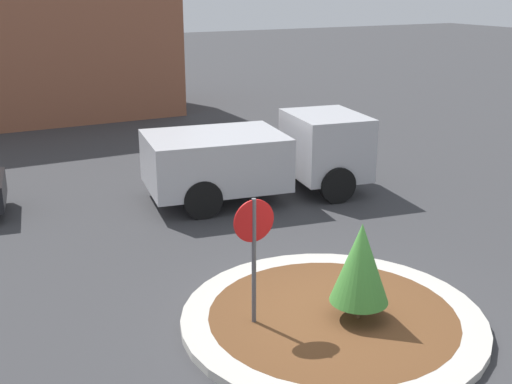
% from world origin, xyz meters
% --- Properties ---
extents(ground_plane, '(120.00, 120.00, 0.00)m').
position_xyz_m(ground_plane, '(0.00, 0.00, 0.00)').
color(ground_plane, '#38383A').
extents(traffic_island, '(4.81, 4.81, 0.14)m').
position_xyz_m(traffic_island, '(0.00, 0.00, 0.07)').
color(traffic_island, '#BCB7AD').
rests_on(traffic_island, ground_plane).
extents(stop_sign, '(0.66, 0.07, 2.15)m').
position_xyz_m(stop_sign, '(-1.21, 0.38, 1.48)').
color(stop_sign, '#4C4C51').
rests_on(stop_sign, ground_plane).
extents(island_shrub, '(0.91, 0.91, 1.57)m').
position_xyz_m(island_shrub, '(0.29, -0.27, 1.07)').
color(island_shrub, brown).
rests_on(island_shrub, traffic_island).
extents(utility_truck, '(5.73, 3.10, 1.98)m').
position_xyz_m(utility_truck, '(1.94, 6.14, 1.07)').
color(utility_truck, '#B2B2B7').
rests_on(utility_truck, ground_plane).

